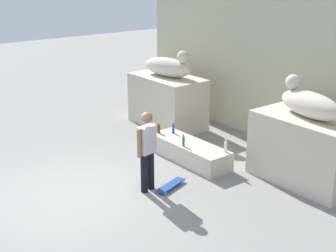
{
  "coord_description": "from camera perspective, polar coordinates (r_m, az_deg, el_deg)",
  "views": [
    {
      "loc": [
        7.85,
        -3.84,
        4.37
      ],
      "look_at": [
        0.27,
        2.08,
        1.1
      ],
      "focal_mm": 50.85,
      "sensor_mm": 36.0,
      "label": 1
    }
  ],
  "objects": [
    {
      "name": "ground_plane",
      "position": [
        9.77,
        -10.74,
        -8.15
      ],
      "size": [
        40.0,
        40.0,
        0.0
      ],
      "primitive_type": "plane",
      "color": "gray"
    },
    {
      "name": "facade_wall",
      "position": [
        12.47,
        12.66,
        10.5
      ],
      "size": [
        9.11,
        0.6,
        5.34
      ],
      "primitive_type": "cube",
      "color": "#B9B696",
      "rests_on": "ground_plane"
    },
    {
      "name": "pedestal_left",
      "position": [
        13.44,
        -0.07,
        3.0
      ],
      "size": [
        2.19,
        1.23,
        1.43
      ],
      "primitive_type": "cube",
      "color": "beige",
      "rests_on": "ground_plane"
    },
    {
      "name": "pedestal_right",
      "position": [
        10.33,
        16.22,
        -2.74
      ],
      "size": [
        2.19,
        1.23,
        1.43
      ],
      "primitive_type": "cube",
      "color": "beige",
      "rests_on": "ground_plane"
    },
    {
      "name": "statue_reclining_left",
      "position": [
        13.18,
        0.04,
        7.15
      ],
      "size": [
        1.68,
        0.84,
        0.78
      ],
      "rotation": [
        0.0,
        0.0,
        0.18
      ],
      "color": "beige",
      "rests_on": "pedestal_left"
    },
    {
      "name": "statue_reclining_right",
      "position": [
        10.04,
        16.59,
        2.63
      ],
      "size": [
        1.67,
        0.82,
        0.78
      ],
      "rotation": [
        0.0,
        0.0,
        2.97
      ],
      "color": "beige",
      "rests_on": "pedestal_right"
    },
    {
      "name": "ledge_block",
      "position": [
        11.16,
        2.56,
        -3.06
      ],
      "size": [
        2.22,
        0.71,
        0.45
      ],
      "primitive_type": "cube",
      "color": "beige",
      "rests_on": "ground_plane"
    },
    {
      "name": "skater",
      "position": [
        9.45,
        -2.52,
        -2.65
      ],
      "size": [
        0.27,
        0.53,
        1.67
      ],
      "rotation": [
        0.0,
        0.0,
        4.92
      ],
      "color": "black",
      "rests_on": "ground_plane"
    },
    {
      "name": "skateboard",
      "position": [
        9.87,
        0.34,
        -7.09
      ],
      "size": [
        0.43,
        0.82,
        0.08
      ],
      "rotation": [
        0.0,
        0.0,
        5.02
      ],
      "color": "navy",
      "rests_on": "ground_plane"
    },
    {
      "name": "bottle_green",
      "position": [
        10.82,
        1.87,
        -1.84
      ],
      "size": [
        0.06,
        0.06,
        0.29
      ],
      "color": "#1E722D",
      "rests_on": "ledge_block"
    },
    {
      "name": "bottle_brown",
      "position": [
        11.66,
        -1.12,
        -0.33
      ],
      "size": [
        0.08,
        0.08,
        0.27
      ],
      "color": "#593314",
      "rests_on": "ledge_block"
    },
    {
      "name": "bottle_clear",
      "position": [
        10.56,
        6.92,
        -2.44
      ],
      "size": [
        0.06,
        0.06,
        0.31
      ],
      "color": "silver",
      "rests_on": "ledge_block"
    },
    {
      "name": "bottle_blue",
      "position": [
        11.64,
        0.64,
        -0.31
      ],
      "size": [
        0.07,
        0.07,
        0.29
      ],
      "color": "#194C99",
      "rests_on": "ledge_block"
    }
  ]
}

